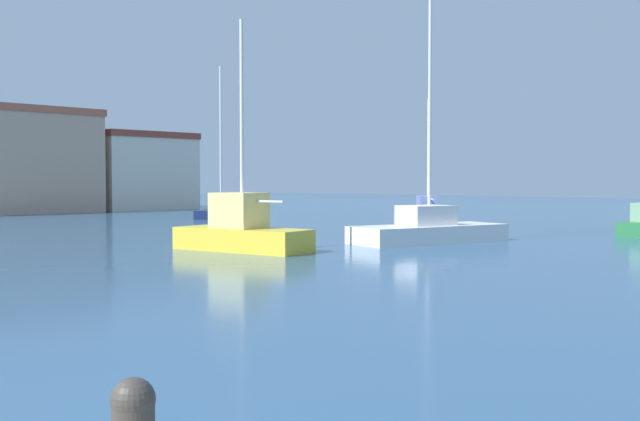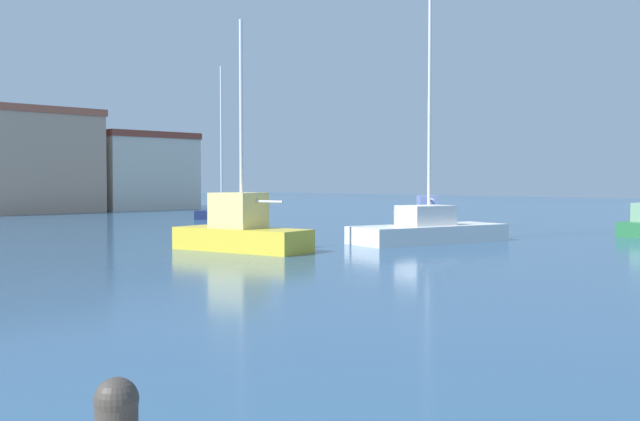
% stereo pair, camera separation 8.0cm
% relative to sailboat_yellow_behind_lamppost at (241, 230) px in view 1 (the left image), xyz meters
% --- Properties ---
extents(water, '(160.00, 160.00, 0.00)m').
position_rel_sailboat_yellow_behind_lamppost_xyz_m(water, '(-0.25, 5.39, -0.70)').
color(water, '#2D5175').
rests_on(water, ground).
extents(sailboat_yellow_behind_lamppost, '(2.54, 5.03, 7.64)m').
position_rel_sailboat_yellow_behind_lamppost_xyz_m(sailboat_yellow_behind_lamppost, '(0.00, 0.00, 0.00)').
color(sailboat_yellow_behind_lamppost, gold).
rests_on(sailboat_yellow_behind_lamppost, water).
extents(sailboat_white_distant_east, '(6.56, 3.49, 10.25)m').
position_rel_sailboat_yellow_behind_lamppost_xyz_m(sailboat_white_distant_east, '(7.14, -2.36, -0.18)').
color(sailboat_white_distant_east, white).
rests_on(sailboat_white_distant_east, water).
extents(sailboat_blue_far_left, '(3.97, 4.00, 6.24)m').
position_rel_sailboat_yellow_behind_lamppost_xyz_m(sailboat_blue_far_left, '(13.29, 2.27, -0.16)').
color(sailboat_blue_far_left, '#233D93').
rests_on(sailboat_blue_far_left, water).
extents(sailboat_navy_distant_north, '(5.90, 5.43, 9.50)m').
position_rel_sailboat_yellow_behind_lamppost_xyz_m(sailboat_navy_distant_north, '(13.22, 18.38, -0.25)').
color(sailboat_navy_distant_north, '#19234C').
rests_on(sailboat_navy_distant_north, water).
extents(warehouse_block, '(8.07, 8.03, 6.14)m').
position_rel_sailboat_yellow_behind_lamppost_xyz_m(warehouse_block, '(16.26, 34.32, 2.38)').
color(warehouse_block, beige).
rests_on(warehouse_block, ground).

